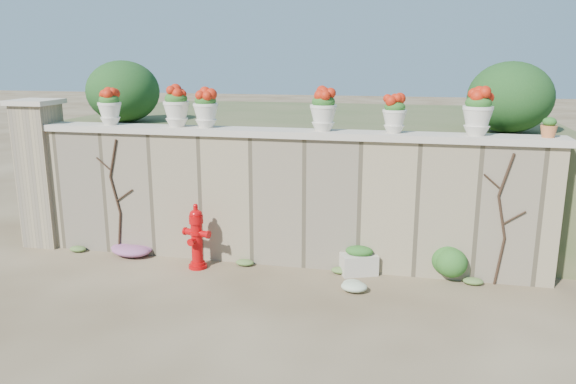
% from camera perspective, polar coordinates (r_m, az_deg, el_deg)
% --- Properties ---
extents(ground, '(80.00, 80.00, 0.00)m').
position_cam_1_polar(ground, '(7.38, -4.08, -11.88)').
color(ground, '#4C3926').
rests_on(ground, ground).
extents(stone_wall, '(8.00, 0.40, 2.00)m').
position_cam_1_polar(stone_wall, '(8.68, -0.79, -0.87)').
color(stone_wall, '#8D7D5E').
rests_on(stone_wall, ground).
extents(wall_cap, '(8.10, 0.52, 0.10)m').
position_cam_1_polar(wall_cap, '(8.47, -0.82, 6.02)').
color(wall_cap, beige).
rests_on(wall_cap, stone_wall).
extents(gate_pillar, '(0.72, 0.72, 2.48)m').
position_cam_1_polar(gate_pillar, '(10.38, -23.71, 1.83)').
color(gate_pillar, '#8D7D5E').
rests_on(gate_pillar, ground).
extents(raised_fill, '(9.00, 6.00, 2.00)m').
position_cam_1_polar(raised_fill, '(11.74, 2.83, 2.96)').
color(raised_fill, '#384C23').
rests_on(raised_fill, ground).
extents(back_shrub_left, '(1.30, 1.30, 1.10)m').
position_cam_1_polar(back_shrub_left, '(10.71, -16.40, 9.77)').
color(back_shrub_left, '#143814').
rests_on(back_shrub_left, raised_fill).
extents(back_shrub_right, '(1.30, 1.30, 1.10)m').
position_cam_1_polar(back_shrub_right, '(9.50, 21.63, 8.93)').
color(back_shrub_right, '#143814').
rests_on(back_shrub_right, raised_fill).
extents(vine_left, '(0.60, 0.04, 1.91)m').
position_cam_1_polar(vine_left, '(9.45, -17.08, -0.32)').
color(vine_left, black).
rests_on(vine_left, ground).
extents(vine_right, '(0.60, 0.04, 1.91)m').
position_cam_1_polar(vine_right, '(8.34, 20.96, -2.46)').
color(vine_right, black).
rests_on(vine_right, ground).
extents(fire_hydrant, '(0.44, 0.31, 1.01)m').
position_cam_1_polar(fire_hydrant, '(8.67, -9.27, -4.46)').
color(fire_hydrant, '#B30609').
rests_on(fire_hydrant, ground).
extents(planter_box, '(0.60, 0.49, 0.44)m').
position_cam_1_polar(planter_box, '(8.49, 7.22, -6.97)').
color(planter_box, beige).
rests_on(planter_box, ground).
extents(green_shrub, '(0.68, 0.61, 0.65)m').
position_cam_1_polar(green_shrub, '(8.44, 15.95, -6.66)').
color(green_shrub, '#1E5119').
rests_on(green_shrub, ground).
extents(magenta_clump, '(0.85, 0.57, 0.23)m').
position_cam_1_polar(magenta_clump, '(9.53, -15.53, -5.62)').
color(magenta_clump, '#C928B9').
rests_on(magenta_clump, ground).
extents(white_flowers, '(0.48, 0.39, 0.17)m').
position_cam_1_polar(white_flowers, '(7.96, 6.14, -9.28)').
color(white_flowers, white).
rests_on(white_flowers, ground).
extents(urn_pot_0, '(0.37, 0.37, 0.58)m').
position_cam_1_polar(urn_pot_0, '(9.48, -17.67, 8.24)').
color(urn_pot_0, beige).
rests_on(urn_pot_0, wall_cap).
extents(urn_pot_1, '(0.40, 0.40, 0.63)m').
position_cam_1_polar(urn_pot_1, '(8.96, -11.28, 8.52)').
color(urn_pot_1, beige).
rests_on(urn_pot_1, wall_cap).
extents(urn_pot_2, '(0.38, 0.38, 0.60)m').
position_cam_1_polar(urn_pot_2, '(8.78, -8.37, 8.42)').
color(urn_pot_2, beige).
rests_on(urn_pot_2, wall_cap).
extents(urn_pot_3, '(0.39, 0.39, 0.62)m').
position_cam_1_polar(urn_pot_3, '(8.31, 3.61, 8.30)').
color(urn_pot_3, beige).
rests_on(urn_pot_3, wall_cap).
extents(urn_pot_4, '(0.34, 0.34, 0.54)m').
position_cam_1_polar(urn_pot_4, '(8.21, 10.77, 7.75)').
color(urn_pot_4, beige).
rests_on(urn_pot_4, wall_cap).
extents(urn_pot_5, '(0.42, 0.42, 0.65)m').
position_cam_1_polar(urn_pot_5, '(8.25, 18.72, 7.69)').
color(urn_pot_5, beige).
rests_on(urn_pot_5, wall_cap).
extents(terracotta_pot, '(0.22, 0.22, 0.26)m').
position_cam_1_polar(terracotta_pot, '(8.42, 24.98, 5.88)').
color(terracotta_pot, '#C16B3B').
rests_on(terracotta_pot, wall_cap).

